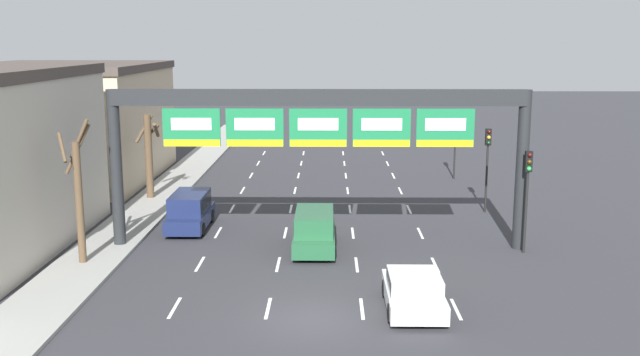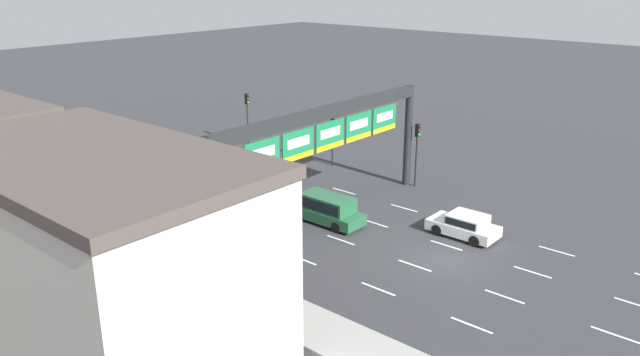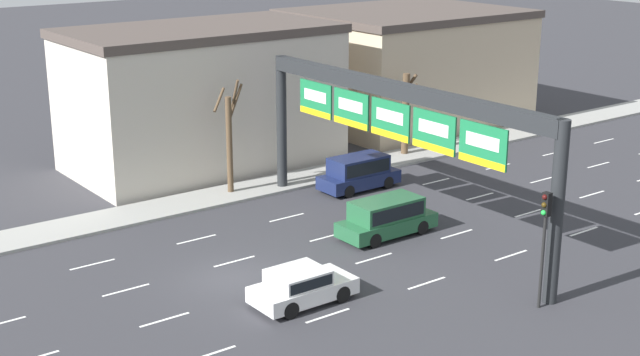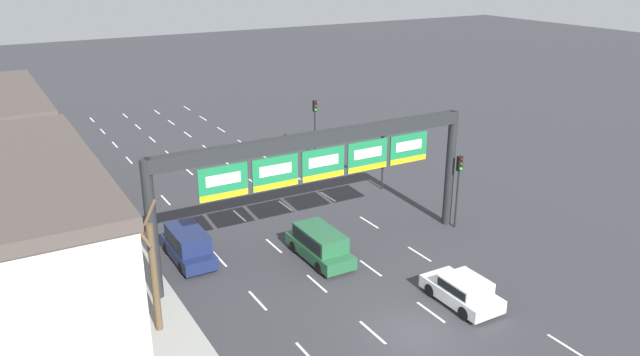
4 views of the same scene
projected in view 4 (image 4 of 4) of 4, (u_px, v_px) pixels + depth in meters
The scene contains 11 objects.
ground_plane at pixel (416, 333), 27.57m from camera, with size 220.00×220.00×0.00m, color #333338.
lane_dashes at pixel (280, 224), 38.57m from camera, with size 10.02×67.00×0.01m.
sign_gantry at pixel (320, 160), 32.57m from camera, with size 18.64×0.70×7.16m.
suv_navy at pixel (188, 244), 33.74m from camera, with size 1.82×4.48×1.83m.
car_white at pixel (463, 290), 29.64m from camera, with size 1.96×4.01×1.38m.
suv_green at pixel (320, 243), 33.88m from camera, with size 1.87×4.76×1.76m.
traffic_light_near_gantry at pixel (315, 116), 51.00m from camera, with size 0.30×0.35×4.55m.
traffic_light_mid_block at pixel (459, 177), 37.10m from camera, with size 0.30×0.35×4.56m.
traffic_light_far_end at pixel (384, 145), 43.24m from camera, with size 0.30×0.35×4.60m.
tree_bare_closest at pixel (153, 269), 26.63m from camera, with size 1.29×1.46×5.99m.
tree_bare_second at pixel (90, 187), 36.80m from camera, with size 1.56×1.37×4.90m.
Camera 4 is at (-15.46, -18.31, 15.84)m, focal length 35.00 mm.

